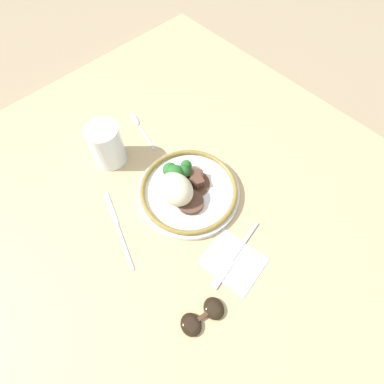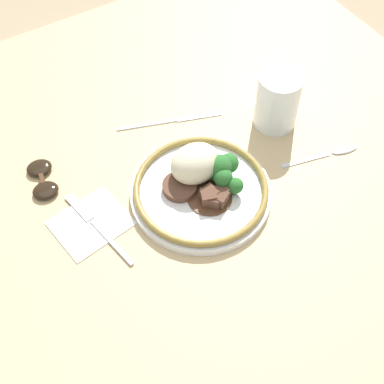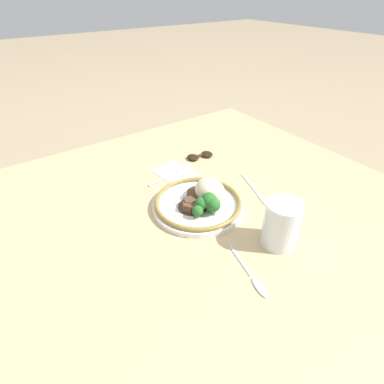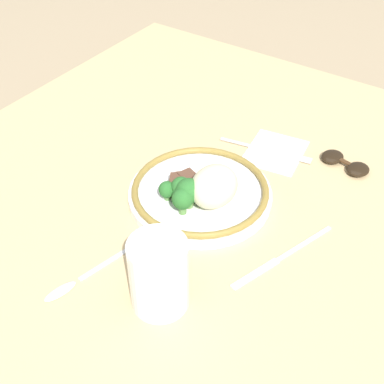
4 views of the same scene
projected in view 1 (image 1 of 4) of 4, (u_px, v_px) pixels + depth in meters
name	position (u px, v px, depth m)	size (l,w,h in m)	color
ground_plane	(172.00, 207.00, 0.78)	(8.00, 8.00, 0.00)	#998466
dining_table	(171.00, 203.00, 0.76)	(1.14, 1.12, 0.05)	tan
napkin	(233.00, 261.00, 0.66)	(0.14, 0.12, 0.00)	white
plate	(185.00, 189.00, 0.73)	(0.25, 0.25, 0.08)	white
juice_glass	(107.00, 147.00, 0.76)	(0.08, 0.08, 0.12)	#F4AD19
fork	(232.00, 260.00, 0.66)	(0.04, 0.18, 0.00)	silver
knife	(117.00, 226.00, 0.70)	(0.20, 0.08, 0.00)	silver
spoon	(137.00, 123.00, 0.86)	(0.16, 0.05, 0.01)	silver
sunglasses	(203.00, 316.00, 0.60)	(0.06, 0.10, 0.01)	black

